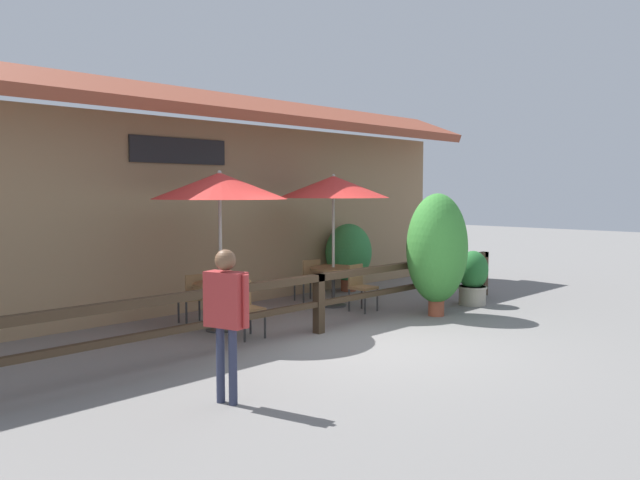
{
  "coord_description": "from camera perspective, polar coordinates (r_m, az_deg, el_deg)",
  "views": [
    {
      "loc": [
        -7.0,
        -5.85,
        2.26
      ],
      "look_at": [
        0.4,
        1.42,
        1.45
      ],
      "focal_mm": 35.0,
      "sensor_mm": 36.0,
      "label": 1
    }
  ],
  "objects": [
    {
      "name": "dining_table_middle",
      "position": [
        12.29,
        1.22,
        -3.21
      ],
      "size": [
        0.93,
        0.93,
        0.78
      ],
      "color": "brown",
      "rests_on": "ground"
    },
    {
      "name": "chair_middle_streetside",
      "position": [
        11.85,
        3.74,
        -4.12
      ],
      "size": [
        0.44,
        0.44,
        0.87
      ],
      "rotation": [
        0.0,
        0.0,
        0.04
      ],
      "color": "olive",
      "rests_on": "ground"
    },
    {
      "name": "building_facade",
      "position": [
        12.16,
        -10.44,
        3.93
      ],
      "size": [
        14.28,
        1.49,
        4.23
      ],
      "color": "#997A56",
      "rests_on": "ground"
    },
    {
      "name": "chair_near_streetside",
      "position": [
        9.77,
        -6.87,
        -5.99
      ],
      "size": [
        0.44,
        0.44,
        0.87
      ],
      "rotation": [
        0.0,
        0.0,
        -0.06
      ],
      "color": "olive",
      "rests_on": "ground"
    },
    {
      "name": "potted_plant_entrance_palm",
      "position": [
        12.81,
        13.79,
        -3.31
      ],
      "size": [
        0.65,
        0.59,
        1.08
      ],
      "color": "#B7AD99",
      "rests_on": "ground"
    },
    {
      "name": "potted_plant_corner_fern",
      "position": [
        11.48,
        10.65,
        -0.82
      ],
      "size": [
        1.19,
        1.07,
        2.23
      ],
      "color": "#9E4C33",
      "rests_on": "ground"
    },
    {
      "name": "potted_plant_tall_tropical",
      "position": [
        14.16,
        2.64,
        -1.23
      ],
      "size": [
        1.11,
        1.0,
        1.53
      ],
      "color": "brown",
      "rests_on": "ground"
    },
    {
      "name": "patio_umbrella_middle",
      "position": [
        12.18,
        1.24,
        4.87
      ],
      "size": [
        2.19,
        2.19,
        2.6
      ],
      "color": "#B7B2A8",
      "rests_on": "ground"
    },
    {
      "name": "dining_table_near",
      "position": [
        10.3,
        -9.04,
        -4.76
      ],
      "size": [
        0.93,
        0.93,
        0.78
      ],
      "color": "brown",
      "rests_on": "ground"
    },
    {
      "name": "patio_railing",
      "position": [
        9.95,
        -0.11,
        -4.6
      ],
      "size": [
        10.4,
        0.14,
        0.95
      ],
      "color": "#3D2D1E",
      "rests_on": "ground"
    },
    {
      "name": "pedestrian",
      "position": [
        6.69,
        -8.6,
        -5.91
      ],
      "size": [
        0.32,
        0.56,
        1.66
      ],
      "rotation": [
        0.0,
        0.0,
        -1.3
      ],
      "color": "#2D334C",
      "rests_on": "ground"
    },
    {
      "name": "patio_umbrella_near",
      "position": [
        10.17,
        -9.16,
        4.89
      ],
      "size": [
        2.19,
        2.19,
        2.6
      ],
      "color": "#B7B2A8",
      "rests_on": "ground"
    },
    {
      "name": "chair_near_wallside",
      "position": [
        10.84,
        -11.43,
        -5.01
      ],
      "size": [
        0.5,
        0.5,
        0.87
      ],
      "rotation": [
        0.0,
        0.0,
        2.91
      ],
      "color": "olive",
      "rests_on": "ground"
    },
    {
      "name": "chair_middle_wallside",
      "position": [
        12.8,
        -1.05,
        -3.47
      ],
      "size": [
        0.51,
        0.51,
        0.87
      ],
      "rotation": [
        0.0,
        0.0,
        2.88
      ],
      "color": "olive",
      "rests_on": "ground"
    },
    {
      "name": "ground_plane",
      "position": [
        9.4,
        4.52,
        -9.49
      ],
      "size": [
        60.0,
        60.0,
        0.0
      ],
      "primitive_type": "plane",
      "color": "slate"
    }
  ]
}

